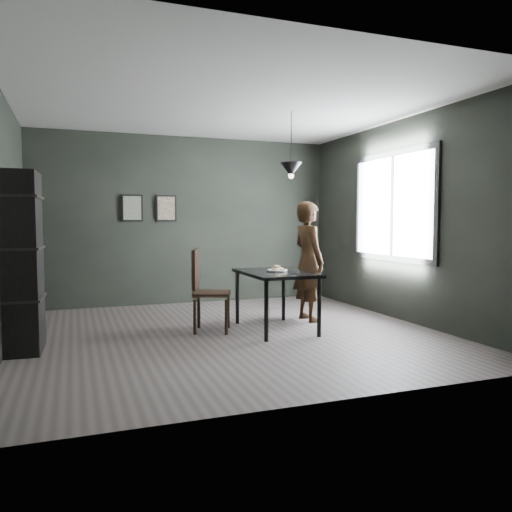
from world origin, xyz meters
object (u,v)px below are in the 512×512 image
object	(u,v)px
white_plate	(277,271)
shelf_unit	(22,262)
cafe_table	(276,278)
woman	(309,261)
wood_chair	(205,285)
pendant_lamp	(291,170)

from	to	relation	value
white_plate	shelf_unit	bearing A→B (deg)	-178.66
cafe_table	woman	bearing A→B (deg)	32.00
cafe_table	wood_chair	bearing A→B (deg)	165.01
cafe_table	shelf_unit	xyz separation A→B (m)	(-2.92, -0.06, 0.28)
woman	shelf_unit	bearing A→B (deg)	93.88
shelf_unit	pendant_lamp	xyz separation A→B (m)	(3.17, 0.16, 1.10)
shelf_unit	pendant_lamp	size ratio (longest dim) A/B	2.21
cafe_table	pendant_lamp	distance (m)	1.41
white_plate	pendant_lamp	bearing A→B (deg)	20.97
woman	shelf_unit	xyz separation A→B (m)	(-3.59, -0.47, 0.12)
wood_chair	pendant_lamp	world-z (taller)	pendant_lamp
white_plate	wood_chair	bearing A→B (deg)	166.09
wood_chair	woman	bearing A→B (deg)	27.70
woman	pendant_lamp	bearing A→B (deg)	123.60
pendant_lamp	shelf_unit	bearing A→B (deg)	-177.17
woman	wood_chair	world-z (taller)	woman
woman	wood_chair	bearing A→B (deg)	93.14
woman	pendant_lamp	size ratio (longest dim) A/B	1.92
white_plate	shelf_unit	size ratio (longest dim) A/B	0.12
wood_chair	pendant_lamp	xyz separation A→B (m)	(1.12, -0.13, 1.46)
white_plate	cafe_table	bearing A→B (deg)	-149.97
woman	wood_chair	size ratio (longest dim) A/B	1.60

